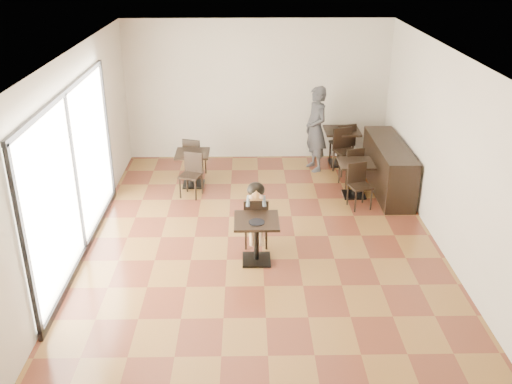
{
  "coord_description": "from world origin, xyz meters",
  "views": [
    {
      "loc": [
        -0.25,
        -8.8,
        4.79
      ],
      "look_at": [
        -0.1,
        -0.32,
        1.0
      ],
      "focal_mm": 40.0,
      "sensor_mm": 36.0,
      "label": 1
    }
  ],
  "objects_px": {
    "child": "(256,215)",
    "adult_patron": "(316,129)",
    "chair_left_b": "(191,176)",
    "chair_mid_b": "(360,187)",
    "chair_left_a": "(195,156)",
    "chair_back_b": "(346,152)",
    "cafe_table_mid": "(355,179)",
    "chair_mid_a": "(350,166)",
    "cafe_table_left": "(193,169)",
    "chair_back_a": "(342,143)",
    "child_table": "(257,241)",
    "child_chair": "(256,221)",
    "cafe_table_back": "(341,147)"
  },
  "relations": [
    {
      "from": "adult_patron",
      "to": "cafe_table_back",
      "type": "height_order",
      "value": "adult_patron"
    },
    {
      "from": "adult_patron",
      "to": "chair_back_a",
      "type": "bearing_deg",
      "value": 97.6
    },
    {
      "from": "child_chair",
      "to": "cafe_table_back",
      "type": "distance_m",
      "value": 4.25
    },
    {
      "from": "chair_back_b",
      "to": "cafe_table_mid",
      "type": "bearing_deg",
      "value": -109.78
    },
    {
      "from": "cafe_table_back",
      "to": "chair_back_a",
      "type": "bearing_deg",
      "value": 57.81
    },
    {
      "from": "child_table",
      "to": "chair_mid_a",
      "type": "height_order",
      "value": "chair_mid_a"
    },
    {
      "from": "chair_mid_b",
      "to": "adult_patron",
      "type": "bearing_deg",
      "value": 91.08
    },
    {
      "from": "chair_left_a",
      "to": "chair_back_b",
      "type": "distance_m",
      "value": 3.3
    },
    {
      "from": "cafe_table_left",
      "to": "chair_left_a",
      "type": "height_order",
      "value": "chair_left_a"
    },
    {
      "from": "child",
      "to": "cafe_table_mid",
      "type": "relative_size",
      "value": 1.56
    },
    {
      "from": "chair_mid_b",
      "to": "chair_back_a",
      "type": "xyz_separation_m",
      "value": [
        0.01,
        2.35,
        0.06
      ]
    },
    {
      "from": "adult_patron",
      "to": "chair_mid_b",
      "type": "xyz_separation_m",
      "value": [
        0.64,
        -2.02,
        -0.51
      ]
    },
    {
      "from": "chair_left_b",
      "to": "chair_back_a",
      "type": "relative_size",
      "value": 0.88
    },
    {
      "from": "child",
      "to": "chair_left_b",
      "type": "height_order",
      "value": "child"
    },
    {
      "from": "cafe_table_mid",
      "to": "chair_left_b",
      "type": "distance_m",
      "value": 3.3
    },
    {
      "from": "cafe_table_mid",
      "to": "chair_back_a",
      "type": "bearing_deg",
      "value": 89.73
    },
    {
      "from": "child",
      "to": "chair_left_a",
      "type": "bearing_deg",
      "value": 112.19
    },
    {
      "from": "cafe_table_mid",
      "to": "chair_left_a",
      "type": "relative_size",
      "value": 0.82
    },
    {
      "from": "child_table",
      "to": "child",
      "type": "relative_size",
      "value": 0.66
    },
    {
      "from": "cafe_table_back",
      "to": "chair_left_b",
      "type": "relative_size",
      "value": 0.94
    },
    {
      "from": "cafe_table_left",
      "to": "chair_mid_a",
      "type": "bearing_deg",
      "value": -0.75
    },
    {
      "from": "chair_left_b",
      "to": "chair_left_a",
      "type": "bearing_deg",
      "value": 108.66
    },
    {
      "from": "chair_back_a",
      "to": "chair_back_b",
      "type": "xyz_separation_m",
      "value": [
        0.0,
        -0.58,
        0.0
      ]
    },
    {
      "from": "chair_left_b",
      "to": "cafe_table_mid",
      "type": "bearing_deg",
      "value": 17.91
    },
    {
      "from": "chair_mid_a",
      "to": "child_table",
      "type": "bearing_deg",
      "value": 40.11
    },
    {
      "from": "cafe_table_mid",
      "to": "chair_left_a",
      "type": "xyz_separation_m",
      "value": [
        -3.29,
        1.14,
        0.08
      ]
    },
    {
      "from": "chair_mid_b",
      "to": "chair_left_b",
      "type": "bearing_deg",
      "value": 153.22
    },
    {
      "from": "cafe_table_back",
      "to": "chair_back_b",
      "type": "height_order",
      "value": "chair_back_b"
    },
    {
      "from": "adult_patron",
      "to": "chair_left_b",
      "type": "relative_size",
      "value": 2.16
    },
    {
      "from": "chair_back_b",
      "to": "adult_patron",
      "type": "bearing_deg",
      "value": 139.59
    },
    {
      "from": "child_table",
      "to": "adult_patron",
      "type": "xyz_separation_m",
      "value": [
        1.38,
        3.99,
        0.57
      ]
    },
    {
      "from": "child",
      "to": "cafe_table_mid",
      "type": "bearing_deg",
      "value": 44.34
    },
    {
      "from": "chair_back_b",
      "to": "cafe_table_back",
      "type": "bearing_deg",
      "value": 72.64
    },
    {
      "from": "chair_mid_b",
      "to": "chair_left_b",
      "type": "height_order",
      "value": "chair_left_b"
    },
    {
      "from": "cafe_table_left",
      "to": "chair_back_a",
      "type": "height_order",
      "value": "chair_back_a"
    },
    {
      "from": "cafe_table_left",
      "to": "chair_left_a",
      "type": "relative_size",
      "value": 0.83
    },
    {
      "from": "child",
      "to": "cafe_table_left",
      "type": "bearing_deg",
      "value": 116.34
    },
    {
      "from": "adult_patron",
      "to": "chair_mid_a",
      "type": "xyz_separation_m",
      "value": [
        0.64,
        -0.92,
        -0.51
      ]
    },
    {
      "from": "child_chair",
      "to": "chair_mid_a",
      "type": "bearing_deg",
      "value": -128.68
    },
    {
      "from": "child",
      "to": "chair_left_b",
      "type": "relative_size",
      "value": 1.29
    },
    {
      "from": "chair_mid_b",
      "to": "cafe_table_left",
      "type": "bearing_deg",
      "value": 144.29
    },
    {
      "from": "child_chair",
      "to": "cafe_table_back",
      "type": "xyz_separation_m",
      "value": [
        2.01,
        3.74,
        -0.04
      ]
    },
    {
      "from": "child_chair",
      "to": "adult_patron",
      "type": "xyz_separation_m",
      "value": [
        1.38,
        3.44,
        0.5
      ]
    },
    {
      "from": "child",
      "to": "adult_patron",
      "type": "distance_m",
      "value": 3.73
    },
    {
      "from": "child",
      "to": "child_chair",
      "type": "bearing_deg",
      "value": 180.0
    },
    {
      "from": "adult_patron",
      "to": "chair_mid_a",
      "type": "relative_size",
      "value": 2.17
    },
    {
      "from": "adult_patron",
      "to": "chair_left_a",
      "type": "relative_size",
      "value": 2.16
    },
    {
      "from": "chair_mid_a",
      "to": "chair_back_b",
      "type": "bearing_deg",
      "value": -107.31
    },
    {
      "from": "chair_back_a",
      "to": "adult_patron",
      "type": "bearing_deg",
      "value": 7.6
    },
    {
      "from": "child_table",
      "to": "cafe_table_left",
      "type": "relative_size",
      "value": 1.02
    }
  ]
}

